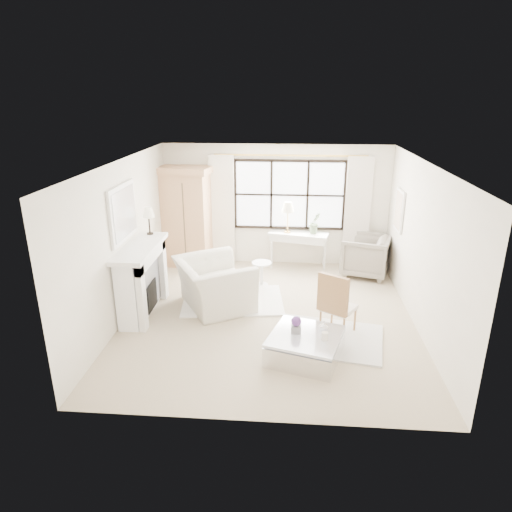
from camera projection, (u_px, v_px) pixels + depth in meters
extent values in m
plane|color=#C0AD8F|center=(269.00, 316.00, 8.09)|extent=(5.50, 5.50, 0.00)
plane|color=white|center=(270.00, 163.00, 7.17)|extent=(5.50, 5.50, 0.00)
plane|color=white|center=(276.00, 206.00, 10.21)|extent=(5.00, 0.00, 5.00)
plane|color=silver|center=(257.00, 322.00, 5.05)|extent=(5.00, 0.00, 5.00)
plane|color=silver|center=(124.00, 240.00, 7.81)|extent=(0.00, 5.50, 5.50)
plane|color=silver|center=(422.00, 248.00, 7.44)|extent=(0.00, 5.50, 5.50)
cube|color=white|center=(289.00, 195.00, 10.08)|extent=(2.40, 0.02, 1.50)
cylinder|color=gold|center=(290.00, 155.00, 9.73)|extent=(3.30, 0.04, 0.04)
cube|color=white|center=(222.00, 211.00, 10.24)|extent=(0.55, 0.10, 2.47)
cube|color=beige|center=(357.00, 213.00, 10.02)|extent=(0.55, 0.10, 2.47)
cube|color=white|center=(140.00, 282.00, 8.05)|extent=(0.34, 1.50, 1.18)
cube|color=#B1B0B8|center=(150.00, 285.00, 8.06)|extent=(0.03, 1.22, 0.97)
cube|color=black|center=(151.00, 296.00, 8.13)|extent=(0.06, 0.52, 0.50)
cube|color=white|center=(139.00, 248.00, 7.84)|extent=(0.58, 1.66, 0.08)
cube|color=white|center=(123.00, 213.00, 7.64)|extent=(0.05, 1.15, 0.95)
cube|color=silver|center=(125.00, 213.00, 7.64)|extent=(0.02, 1.00, 0.80)
cube|color=white|center=(399.00, 210.00, 8.97)|extent=(0.04, 0.62, 0.82)
cube|color=beige|center=(398.00, 210.00, 8.97)|extent=(0.01, 0.52, 0.72)
cylinder|color=black|center=(150.00, 233.00, 8.45)|extent=(0.12, 0.12, 0.03)
cylinder|color=black|center=(149.00, 225.00, 8.40)|extent=(0.03, 0.03, 0.30)
cone|color=beige|center=(148.00, 212.00, 8.32)|extent=(0.22, 0.22, 0.18)
cube|color=tan|center=(187.00, 220.00, 10.17)|extent=(1.08, 0.74, 2.10)
cube|color=tan|center=(185.00, 170.00, 9.79)|extent=(1.21, 0.86, 0.14)
cube|color=silver|center=(298.00, 238.00, 10.16)|extent=(1.30, 0.68, 0.14)
cube|color=silver|center=(299.00, 234.00, 10.13)|extent=(1.37, 0.73, 0.06)
cylinder|color=#A87F3A|center=(287.00, 232.00, 10.14)|extent=(0.14, 0.14, 0.03)
cylinder|color=#A87F3A|center=(288.00, 221.00, 10.06)|extent=(0.02, 0.02, 0.46)
cone|color=#F8EECB|center=(288.00, 207.00, 9.95)|extent=(0.28, 0.28, 0.22)
imported|color=#566C48|center=(315.00, 223.00, 10.00)|extent=(0.33, 0.30, 0.48)
cylinder|color=silver|center=(262.00, 285.00, 9.37)|extent=(0.26, 0.26, 0.03)
cylinder|color=silver|center=(262.00, 274.00, 9.29)|extent=(0.06, 0.06, 0.44)
cylinder|color=white|center=(262.00, 263.00, 9.21)|extent=(0.40, 0.40, 0.03)
cube|color=white|center=(233.00, 301.00, 8.65)|extent=(2.01, 1.53, 0.03)
cube|color=silver|center=(328.00, 338.00, 7.34)|extent=(1.91, 1.56, 0.03)
imported|color=silver|center=(214.00, 284.00, 8.31)|extent=(1.72, 1.78, 0.89)
imported|color=gray|center=(365.00, 255.00, 9.79)|extent=(1.20, 1.18, 0.87)
cube|color=silver|center=(339.00, 308.00, 7.37)|extent=(0.65, 0.65, 0.07)
cube|color=#AD7A48|center=(333.00, 295.00, 7.09)|extent=(0.43, 0.30, 0.60)
cube|color=silver|center=(305.00, 348.00, 6.78)|extent=(1.25, 1.25, 0.32)
cube|color=silver|center=(306.00, 336.00, 6.71)|extent=(1.25, 1.25, 0.04)
cube|color=slate|center=(296.00, 329.00, 6.77)|extent=(0.15, 0.15, 0.11)
sphere|color=#5A3078|center=(296.00, 321.00, 6.72)|extent=(0.15, 0.15, 0.15)
cylinder|color=silver|center=(325.00, 336.00, 6.56)|extent=(0.10, 0.10, 0.12)
imported|color=silver|center=(324.00, 326.00, 6.82)|extent=(0.15, 0.15, 0.15)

